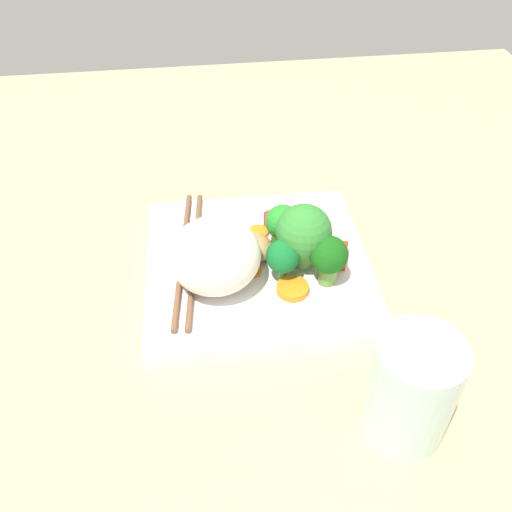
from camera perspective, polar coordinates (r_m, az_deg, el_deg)
ground_plane at (r=59.46cm, az=0.19°, el=-2.43°), size 110.00×110.00×2.00cm
square_plate at (r=58.22cm, az=0.19°, el=-1.15°), size 23.62×23.62×1.61cm
rice_mound at (r=53.15cm, az=-4.25°, el=0.05°), size 11.21×11.32×7.14cm
broccoli_floret_0 at (r=54.62cm, az=4.98°, el=2.38°), size 5.59×5.59×7.36cm
broccoli_floret_1 at (r=56.77cm, az=2.73°, el=3.24°), size 3.62×3.62×5.80cm
broccoli_floret_2 at (r=53.91cm, az=7.54°, el=-0.08°), size 3.79×3.79×5.42cm
broccoli_floret_3 at (r=53.83cm, az=2.79°, el=-0.07°), size 3.37×3.37×4.81cm
carrot_slice_0 at (r=59.35cm, az=6.92°, el=0.89°), size 4.00×4.00×0.58cm
carrot_slice_1 at (r=57.89cm, az=-1.42°, el=0.11°), size 3.30×3.30×0.74cm
carrot_slice_2 at (r=54.35cm, az=3.81°, el=-3.39°), size 3.60×3.60×0.79cm
carrot_slice_3 at (r=61.04cm, az=4.27°, el=2.39°), size 3.70×3.70×0.44cm
carrot_slice_4 at (r=60.86cm, az=0.24°, el=2.45°), size 2.32×2.32×0.54cm
carrot_slice_5 at (r=56.36cm, az=-0.49°, el=-1.46°), size 2.62×2.62×0.48cm
pepper_chunk_0 at (r=57.86cm, az=8.24°, el=0.14°), size 3.51×3.11×1.60cm
pepper_chunk_3 at (r=61.11cm, az=2.26°, el=3.67°), size 2.91×3.11×2.31cm
chicken_piece_1 at (r=57.68cm, az=0.52°, el=0.95°), size 4.22×3.89×2.28cm
chicken_piece_2 at (r=58.65cm, az=4.85°, el=1.26°), size 3.66×3.74×1.75cm
chicken_piece_3 at (r=57.01cm, az=2.15°, el=-0.12°), size 2.80×2.52×1.60cm
chicken_piece_4 at (r=61.10cm, az=6.11°, el=3.20°), size 3.35×3.28×1.93cm
chopstick_pair at (r=58.37cm, az=-6.99°, el=0.08°), size 21.05×4.19×0.61cm
drinking_glass at (r=44.67cm, az=15.76°, el=-13.23°), size 6.67×6.67×9.96cm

